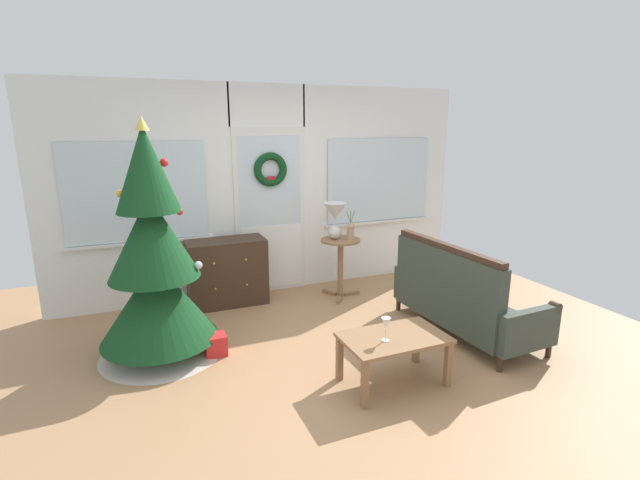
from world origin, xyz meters
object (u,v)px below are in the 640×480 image
at_px(wine_glass, 386,324).
at_px(gift_box, 216,345).
at_px(dresser_cabinet, 227,272).
at_px(coffee_table, 394,343).
at_px(settee_sofa, 459,298).
at_px(side_table, 340,256).
at_px(christmas_tree, 155,269).
at_px(flower_vase, 350,230).
at_px(table_lamp, 335,216).

bearing_deg(wine_glass, gift_box, 136.82).
height_order(dresser_cabinet, coffee_table, dresser_cabinet).
xyz_separation_m(settee_sofa, side_table, (-0.67, 1.39, 0.14)).
bearing_deg(christmas_tree, side_table, 18.07).
bearing_deg(wine_glass, dresser_cabinet, 108.79).
xyz_separation_m(dresser_cabinet, coffee_table, (0.89, -2.27, -0.04)).
bearing_deg(side_table, settee_sofa, -64.35).
relative_size(coffee_table, gift_box, 4.35).
relative_size(side_table, coffee_table, 0.87).
bearing_deg(settee_sofa, christmas_tree, 166.29).
bearing_deg(dresser_cabinet, side_table, -13.26).
height_order(coffee_table, wine_glass, wine_glass).
bearing_deg(flower_vase, settee_sofa, -66.89).
xyz_separation_m(flower_vase, coffee_table, (-0.53, -1.90, -0.50)).
xyz_separation_m(dresser_cabinet, wine_glass, (0.79, -2.31, 0.17)).
xyz_separation_m(christmas_tree, wine_glass, (1.61, -1.30, -0.27)).
bearing_deg(dresser_cabinet, settee_sofa, -40.52).
relative_size(dresser_cabinet, table_lamp, 2.05).
relative_size(dresser_cabinet, coffee_table, 1.07).
bearing_deg(coffee_table, side_table, 77.55).
xyz_separation_m(coffee_table, gift_box, (-1.26, 1.04, -0.26)).
bearing_deg(christmas_tree, gift_box, -24.78).
relative_size(settee_sofa, side_table, 2.27).
relative_size(christmas_tree, dresser_cabinet, 2.38).
height_order(christmas_tree, flower_vase, christmas_tree).
height_order(christmas_tree, settee_sofa, christmas_tree).
xyz_separation_m(side_table, coffee_table, (-0.43, -1.96, -0.17)).
height_order(flower_vase, wine_glass, flower_vase).
height_order(table_lamp, gift_box, table_lamp).
relative_size(coffee_table, wine_glass, 4.34).
bearing_deg(dresser_cabinet, christmas_tree, -129.22).
bearing_deg(table_lamp, wine_glass, -103.22).
xyz_separation_m(side_table, gift_box, (-1.69, -0.92, -0.42)).
xyz_separation_m(flower_vase, gift_box, (-1.79, -0.86, -0.75)).
bearing_deg(side_table, flower_vase, -30.96).
bearing_deg(side_table, dresser_cabinet, 166.74).
height_order(dresser_cabinet, table_lamp, table_lamp).
xyz_separation_m(dresser_cabinet, table_lamp, (1.27, -0.27, 0.63)).
distance_m(christmas_tree, dresser_cabinet, 1.38).
bearing_deg(gift_box, coffee_table, -39.52).
distance_m(settee_sofa, coffee_table, 1.24).
xyz_separation_m(side_table, table_lamp, (-0.06, 0.04, 0.50)).
relative_size(side_table, gift_box, 3.78).
distance_m(side_table, table_lamp, 0.51).
relative_size(christmas_tree, side_table, 2.92).
height_order(christmas_tree, side_table, christmas_tree).
bearing_deg(side_table, christmas_tree, -161.93).
height_order(dresser_cabinet, settee_sofa, settee_sofa).
bearing_deg(dresser_cabinet, flower_vase, -14.64).
relative_size(side_table, wine_glass, 3.77).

